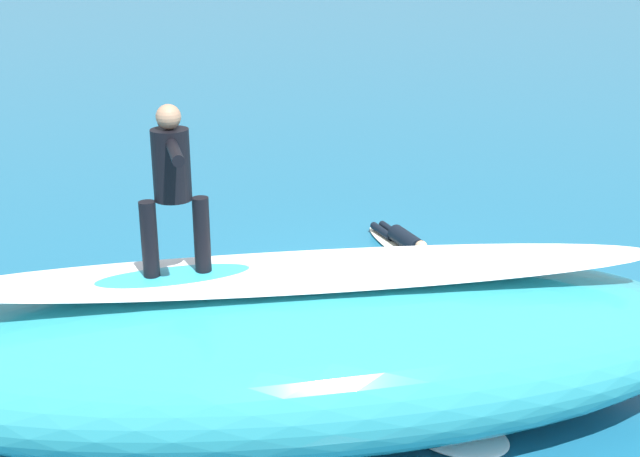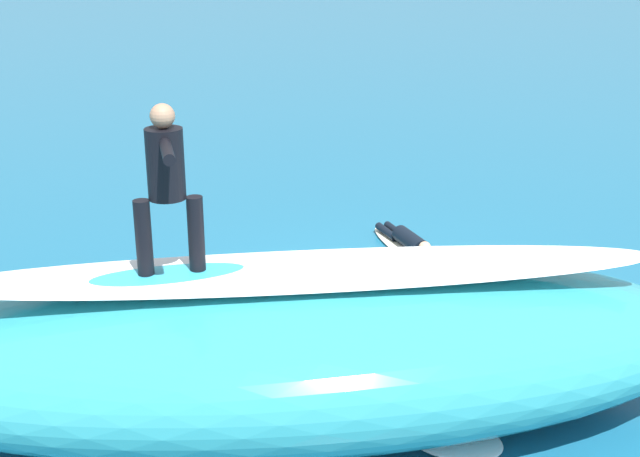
{
  "view_description": "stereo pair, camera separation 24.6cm",
  "coord_description": "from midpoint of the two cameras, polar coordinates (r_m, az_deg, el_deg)",
  "views": [
    {
      "loc": [
        0.04,
        10.45,
        4.81
      ],
      "look_at": [
        0.52,
        0.54,
        1.28
      ],
      "focal_mm": 46.89,
      "sensor_mm": 36.0,
      "label": 1
    },
    {
      "loc": [
        -0.21,
        10.44,
        4.81
      ],
      "look_at": [
        0.52,
        0.54,
        1.28
      ],
      "focal_mm": 46.89,
      "sensor_mm": 36.0,
      "label": 2
    }
  ],
  "objects": [
    {
      "name": "surfboard_riding",
      "position": [
        8.22,
        -10.49,
        -3.32
      ],
      "size": [
        1.92,
        1.09,
        0.1
      ],
      "primitive_type": "ellipsoid",
      "rotation": [
        0.0,
        0.0,
        0.31
      ],
      "color": "#33B2D1",
      "rests_on": "wave_crest"
    },
    {
      "name": "foam_patch_far",
      "position": [
        12.08,
        13.61,
        -4.09
      ],
      "size": [
        1.15,
        1.18,
        0.15
      ],
      "primitive_type": "ellipsoid",
      "rotation": [
        0.0,
        0.0,
        2.02
      ],
      "color": "white",
      "rests_on": "ground_plane"
    },
    {
      "name": "ground_plane",
      "position": [
        11.5,
        2.13,
        -5.16
      ],
      "size": [
        120.0,
        120.0,
        0.0
      ],
      "primitive_type": "plane",
      "color": "#196084"
    },
    {
      "name": "surfer_riding",
      "position": [
        7.89,
        -10.94,
        3.42
      ],
      "size": [
        0.63,
        1.52,
        1.64
      ],
      "rotation": [
        0.0,
        0.0,
        0.31
      ],
      "color": "black",
      "rests_on": "surfboard_riding"
    },
    {
      "name": "wave_foam_lip",
      "position": [
        8.26,
        -1.7,
        -2.92
      ],
      "size": [
        7.42,
        2.52,
        0.08
      ],
      "primitive_type": "ellipsoid",
      "rotation": [
        0.0,
        0.0,
        0.19
      ],
      "color": "white",
      "rests_on": "wave_crest"
    },
    {
      "name": "wave_crest",
      "position": [
        8.62,
        -1.64,
        -8.11
      ],
      "size": [
        9.09,
        4.8,
        1.61
      ],
      "primitive_type": "ellipsoid",
      "rotation": [
        0.0,
        0.0,
        0.19
      ],
      "color": "teal",
      "rests_on": "ground_plane"
    },
    {
      "name": "foam_patch_mid",
      "position": [
        8.94,
        -14.71,
        -13.09
      ],
      "size": [
        0.76,
        0.91,
        0.16
      ],
      "primitive_type": "ellipsoid",
      "rotation": [
        0.0,
        0.0,
        1.17
      ],
      "color": "white",
      "rests_on": "ground_plane"
    },
    {
      "name": "surfboard_paddling",
      "position": [
        13.34,
        5.37,
        -1.48
      ],
      "size": [
        1.51,
        2.45,
        0.07
      ],
      "primitive_type": "ellipsoid",
      "rotation": [
        0.0,
        0.0,
        2.01
      ],
      "color": "#EAE5C6",
      "rests_on": "ground_plane"
    },
    {
      "name": "foam_patch_near",
      "position": [
        8.68,
        8.55,
        -13.79
      ],
      "size": [
        1.25,
        1.1,
        0.14
      ],
      "primitive_type": "ellipsoid",
      "rotation": [
        0.0,
        0.0,
        2.7
      ],
      "color": "white",
      "rests_on": "ground_plane"
    },
    {
      "name": "surfer_paddling",
      "position": [
        13.39,
        5.16,
        -0.68
      ],
      "size": [
        0.87,
        1.52,
        0.29
      ],
      "rotation": [
        0.0,
        0.0,
        2.01
      ],
      "color": "black",
      "rests_on": "surfboard_paddling"
    }
  ]
}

